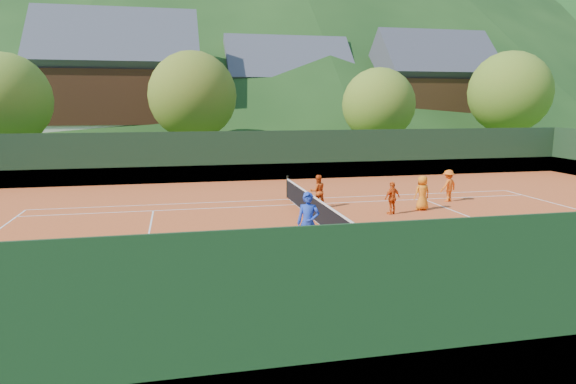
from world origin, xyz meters
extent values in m
plane|color=#295219|center=(0.00, 0.00, 0.00)|extent=(400.00, 400.00, 0.00)
cube|color=#BD4A1E|center=(0.00, 0.00, 0.01)|extent=(40.00, 24.00, 0.02)
imported|color=#1B39B3|center=(-1.42, -3.53, 0.99)|extent=(0.82, 0.67, 1.94)
imported|color=#DD4E13|center=(0.81, 3.30, 0.76)|extent=(0.75, 0.59, 1.48)
imported|color=#DF5413|center=(3.49, 1.27, 0.71)|extent=(0.88, 0.61, 1.39)
imported|color=orange|center=(5.12, 1.78, 0.78)|extent=(0.81, 0.60, 1.52)
imported|color=orange|center=(7.27, 3.36, 0.78)|extent=(1.13, 0.91, 1.52)
sphere|color=#C3EF27|center=(-2.47, -4.73, 0.05)|extent=(0.07, 0.07, 0.07)
sphere|color=#C3EF27|center=(2.54, -3.75, 0.05)|extent=(0.07, 0.07, 0.07)
sphere|color=#C3EF27|center=(5.76, -6.25, 0.05)|extent=(0.07, 0.07, 0.07)
sphere|color=#C3EF27|center=(0.19, -9.27, 0.05)|extent=(0.07, 0.07, 0.07)
sphere|color=#C3EF27|center=(-0.84, -9.43, 0.05)|extent=(0.07, 0.07, 0.07)
sphere|color=#C3EF27|center=(3.91, -6.14, 0.05)|extent=(0.07, 0.07, 0.07)
sphere|color=#C3EF27|center=(-2.82, -5.12, 0.05)|extent=(0.07, 0.07, 0.07)
sphere|color=#C3EF27|center=(-4.78, -7.46, 0.05)|extent=(0.07, 0.07, 0.07)
sphere|color=#C3EF27|center=(-1.11, -2.75, 0.05)|extent=(0.07, 0.07, 0.07)
sphere|color=#C3EF27|center=(-6.49, -6.25, 0.05)|extent=(0.07, 0.07, 0.07)
sphere|color=#C3EF27|center=(4.95, -7.29, 0.05)|extent=(0.07, 0.07, 0.07)
sphere|color=#C3EF27|center=(-5.76, -4.32, 0.05)|extent=(0.07, 0.07, 0.07)
sphere|color=#C3EF27|center=(-3.19, -7.91, 0.05)|extent=(0.07, 0.07, 0.07)
sphere|color=#C3EF27|center=(2.93, -7.35, 0.05)|extent=(0.07, 0.07, 0.07)
sphere|color=#C3EF27|center=(2.83, -5.37, 0.05)|extent=(0.07, 0.07, 0.07)
sphere|color=#C3EF27|center=(2.56, -4.75, 0.05)|extent=(0.07, 0.07, 0.07)
sphere|color=#C3EF27|center=(-6.53, -8.78, 0.05)|extent=(0.07, 0.07, 0.07)
sphere|color=#C3EF27|center=(3.01, -4.78, 0.05)|extent=(0.07, 0.07, 0.07)
sphere|color=#C3EF27|center=(-0.61, -1.33, 0.05)|extent=(0.07, 0.07, 0.07)
sphere|color=#C3EF27|center=(-2.45, -1.73, 0.05)|extent=(0.07, 0.07, 0.07)
sphere|color=#C3EF27|center=(1.95, -4.04, 0.05)|extent=(0.07, 0.07, 0.07)
cube|color=silver|center=(0.00, -5.49, 0.02)|extent=(23.77, 0.06, 0.00)
cube|color=white|center=(0.00, 5.49, 0.02)|extent=(23.77, 0.06, 0.00)
cube|color=white|center=(0.00, -4.12, 0.02)|extent=(23.77, 0.06, 0.00)
cube|color=white|center=(0.00, 4.12, 0.02)|extent=(23.77, 0.06, 0.00)
cube|color=silver|center=(-6.40, 0.00, 0.02)|extent=(0.06, 8.23, 0.00)
cube|color=silver|center=(6.40, 0.00, 0.02)|extent=(0.06, 8.23, 0.00)
cube|color=white|center=(0.00, 0.00, 0.02)|extent=(12.80, 0.06, 0.00)
cube|color=white|center=(0.00, 0.00, 0.02)|extent=(0.06, 10.97, 0.00)
cube|color=black|center=(0.00, 0.00, 0.47)|extent=(0.03, 11.97, 0.90)
cube|color=white|center=(0.00, 0.00, 0.94)|extent=(0.05, 11.97, 0.06)
cylinder|color=black|center=(0.00, -5.99, 0.57)|extent=(0.10, 0.10, 1.10)
cylinder|color=black|center=(0.00, 5.99, 0.57)|extent=(0.10, 0.10, 1.10)
cube|color=black|center=(0.00, 12.00, 1.52)|extent=(40.00, 0.05, 3.00)
cube|color=#1A5C27|center=(0.00, 12.00, 0.52)|extent=(40.40, 0.05, 1.00)
cube|color=black|center=(0.00, -12.00, 1.52)|extent=(40.00, 0.05, 3.00)
cube|color=#1A5C25|center=(0.00, -12.00, 0.52)|extent=(40.40, 0.05, 1.00)
cylinder|color=black|center=(-8.50, -4.82, 0.30)|extent=(0.02, 0.02, 0.55)
cylinder|color=black|center=(-7.95, -4.82, 0.30)|extent=(0.02, 0.02, 0.55)
cylinder|color=black|center=(-8.50, -4.27, 0.30)|extent=(0.02, 0.02, 0.55)
cylinder|color=black|center=(-7.95, -4.27, 0.30)|extent=(0.02, 0.02, 0.55)
cube|color=black|center=(-8.22, -4.54, 0.57)|extent=(0.55, 0.55, 0.02)
cube|color=black|center=(-8.22, -4.82, 0.80)|extent=(0.55, 0.02, 0.45)
cube|color=black|center=(-8.22, -4.27, 0.80)|extent=(0.55, 0.02, 0.45)
cube|color=black|center=(-8.50, -4.54, 0.80)|extent=(0.02, 0.55, 0.45)
cube|color=black|center=(-7.95, -4.54, 0.80)|extent=(0.02, 0.55, 0.45)
sphere|color=#CCE526|center=(-8.43, -4.75, 0.99)|extent=(0.07, 0.07, 0.07)
sphere|color=#CCE526|center=(-8.43, -4.61, 0.99)|extent=(0.07, 0.07, 0.07)
sphere|color=#CCE526|center=(-8.43, -4.47, 0.99)|extent=(0.07, 0.07, 0.07)
sphere|color=#CCE526|center=(-8.43, -4.34, 0.99)|extent=(0.07, 0.07, 0.07)
sphere|color=#CCE526|center=(-8.29, -4.75, 0.99)|extent=(0.07, 0.07, 0.07)
sphere|color=#CCE526|center=(-8.29, -4.61, 0.99)|extent=(0.07, 0.07, 0.07)
sphere|color=#CCE526|center=(-8.29, -4.47, 0.99)|extent=(0.07, 0.07, 0.07)
sphere|color=#CCE526|center=(-8.29, -4.34, 0.99)|extent=(0.07, 0.07, 0.07)
sphere|color=#CCE526|center=(-8.16, -4.75, 0.99)|extent=(0.07, 0.07, 0.07)
sphere|color=#CCE526|center=(-8.16, -4.61, 0.99)|extent=(0.07, 0.07, 0.07)
sphere|color=#CCE526|center=(-8.16, -4.47, 0.99)|extent=(0.07, 0.07, 0.07)
sphere|color=#CCE526|center=(-8.16, -4.34, 0.99)|extent=(0.07, 0.07, 0.07)
sphere|color=#CCE526|center=(-8.02, -4.75, 0.99)|extent=(0.07, 0.07, 0.07)
sphere|color=#CCE526|center=(-8.02, -4.61, 0.99)|extent=(0.07, 0.07, 0.07)
sphere|color=#CCE526|center=(-8.02, -4.47, 0.99)|extent=(0.07, 0.07, 0.07)
sphere|color=#CCE526|center=(-8.02, -4.34, 0.99)|extent=(0.07, 0.07, 0.07)
cube|color=beige|center=(-10.00, 30.00, 1.44)|extent=(12.00, 9.00, 2.88)
cube|color=#331A0E|center=(-10.00, 30.00, 5.12)|extent=(12.24, 9.18, 4.48)
cube|color=#43434B|center=(-10.00, 30.00, 7.96)|extent=(13.80, 9.93, 9.93)
cube|color=beige|center=(6.00, 34.00, 1.26)|extent=(11.00, 8.00, 2.52)
cube|color=#3B2310|center=(6.00, 34.00, 4.48)|extent=(11.22, 8.16, 3.92)
cube|color=#43434B|center=(6.00, 34.00, 7.04)|extent=(12.65, 8.82, 8.82)
cube|color=beige|center=(20.00, 30.00, 1.35)|extent=(10.00, 8.00, 2.70)
cube|color=#341D0E|center=(20.00, 30.00, 4.80)|extent=(10.20, 8.16, 4.20)
cube|color=#3D3D44|center=(20.00, 30.00, 7.50)|extent=(11.50, 8.82, 8.82)
cylinder|color=#422A1A|center=(-16.00, 18.00, 1.35)|extent=(0.36, 0.36, 2.70)
sphere|color=#46731E|center=(-16.00, 18.00, 4.88)|extent=(6.00, 6.00, 6.00)
cylinder|color=#422A1A|center=(-4.00, 20.00, 1.44)|extent=(0.36, 0.36, 2.88)
sphere|color=#4C6B1C|center=(-4.00, 20.00, 5.20)|extent=(6.40, 6.40, 6.40)
cylinder|color=#3D2618|center=(10.00, 19.00, 1.26)|extent=(0.36, 0.36, 2.52)
sphere|color=#49721E|center=(10.00, 19.00, 4.55)|extent=(5.60, 5.60, 5.60)
cylinder|color=#3C2618|center=(22.00, 20.00, 1.53)|extent=(0.36, 0.36, 3.06)
sphere|color=#45701D|center=(22.00, 20.00, 5.53)|extent=(6.80, 6.80, 6.80)
camera|label=1|loc=(-5.34, -18.52, 4.65)|focal=32.00mm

